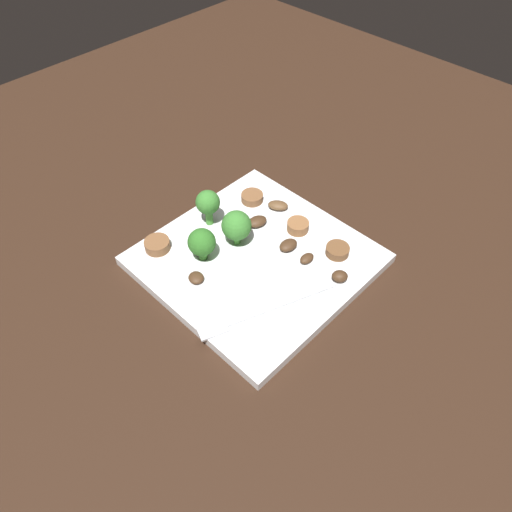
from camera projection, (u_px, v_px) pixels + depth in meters
The scene contains 16 objects.
ground_plane at pixel (256, 263), 0.65m from camera, with size 1.40×1.40×0.00m, color black.
plate at pixel (256, 260), 0.65m from camera, with size 0.26×0.26×0.01m, color white.
fork at pixel (259, 313), 0.58m from camera, with size 0.17×0.08×0.00m.
broccoli_floret_0 at pixel (202, 243), 0.62m from camera, with size 0.04×0.04×0.05m.
broccoli_floret_1 at pixel (239, 224), 0.64m from camera, with size 0.04×0.04×0.05m.
broccoli_floret_2 at pixel (206, 204), 0.66m from camera, with size 0.03×0.03×0.05m.
sausage_slice_0 at pixel (252, 197), 0.71m from camera, with size 0.03×0.03×0.01m, color brown.
sausage_slice_1 at pixel (298, 226), 0.67m from camera, with size 0.03×0.03×0.01m, color brown.
sausage_slice_2 at pixel (337, 250), 0.64m from camera, with size 0.03×0.03×0.01m, color brown.
sausage_slice_3 at pixel (157, 245), 0.64m from camera, with size 0.03×0.03×0.01m, color brown.
mushroom_0 at pixel (257, 222), 0.68m from camera, with size 0.03×0.02×0.01m, color #422B19.
mushroom_1 at pixel (307, 258), 0.63m from camera, with size 0.02×0.01×0.01m, color #422B19.
mushroom_2 at pixel (340, 276), 0.61m from camera, with size 0.02×0.02×0.01m, color #422B19.
mushroom_3 at pixel (196, 278), 0.61m from camera, with size 0.02×0.02×0.01m, color #422B19.
mushroom_4 at pixel (278, 205), 0.70m from camera, with size 0.03×0.02×0.01m, color brown.
mushroom_5 at pixel (288, 245), 0.65m from camera, with size 0.03×0.02×0.01m, color #422B19.
Camera 1 is at (0.31, 0.30, 0.49)m, focal length 34.19 mm.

